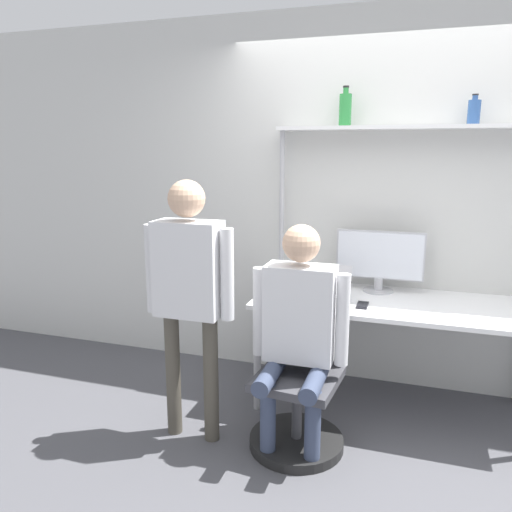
{
  "coord_description": "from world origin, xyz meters",
  "views": [
    {
      "loc": [
        0.08,
        -2.89,
        1.75
      ],
      "look_at": [
        -0.83,
        -0.07,
        1.1
      ],
      "focal_mm": 35.0,
      "sensor_mm": 36.0,
      "label": 1
    }
  ],
  "objects": [
    {
      "name": "ground_plane",
      "position": [
        0.0,
        0.0,
        0.0
      ],
      "size": [
        12.0,
        12.0,
        0.0
      ],
      "primitive_type": "plane",
      "color": "#4C4C51"
    },
    {
      "name": "wall_back",
      "position": [
        0.0,
        0.8,
        1.35
      ],
      "size": [
        8.0,
        0.06,
        2.7
      ],
      "color": "silver",
      "rests_on": "ground_plane"
    },
    {
      "name": "desk",
      "position": [
        0.0,
        0.39,
        0.68
      ],
      "size": [
        1.85,
        0.75,
        0.75
      ],
      "color": "white",
      "rests_on": "ground_plane"
    },
    {
      "name": "shelf_unit",
      "position": [
        0.0,
        0.65,
        1.57
      ],
      "size": [
        1.76,
        0.22,
        1.89
      ],
      "color": "white",
      "rests_on": "ground_plane"
    },
    {
      "name": "monitor",
      "position": [
        -0.14,
        0.61,
        0.99
      ],
      "size": [
        0.6,
        0.21,
        0.43
      ],
      "color": "#B7B7BC",
      "rests_on": "desk"
    },
    {
      "name": "laptop",
      "position": [
        -0.44,
        0.24,
        0.82
      ],
      "size": [
        0.3,
        0.25,
        0.24
      ],
      "color": "#BCBCC1",
      "rests_on": "desk"
    },
    {
      "name": "cell_phone",
      "position": [
        -0.21,
        0.23,
        0.76
      ],
      "size": [
        0.07,
        0.15,
        0.01
      ],
      "color": "black",
      "rests_on": "desk"
    },
    {
      "name": "office_chair",
      "position": [
        -0.51,
        -0.23,
        0.28
      ],
      "size": [
        0.56,
        0.56,
        0.91
      ],
      "color": "black",
      "rests_on": "ground_plane"
    },
    {
      "name": "person_seated",
      "position": [
        -0.51,
        -0.28,
        0.78
      ],
      "size": [
        0.56,
        0.47,
        1.34
      ],
      "color": "#38425B",
      "rests_on": "ground_plane"
    },
    {
      "name": "person_standing",
      "position": [
        -1.15,
        -0.35,
        1.0
      ],
      "size": [
        0.55,
        0.21,
        1.57
      ],
      "color": "#4C473D",
      "rests_on": "ground_plane"
    },
    {
      "name": "bottle_blue",
      "position": [
        0.39,
        0.65,
        1.97
      ],
      "size": [
        0.08,
        0.08,
        0.19
      ],
      "color": "#335999",
      "rests_on": "shelf_unit"
    },
    {
      "name": "bottle_green",
      "position": [
        -0.42,
        0.65,
        2.0
      ],
      "size": [
        0.08,
        0.08,
        0.26
      ],
      "color": "#2D8C3F",
      "rests_on": "shelf_unit"
    }
  ]
}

